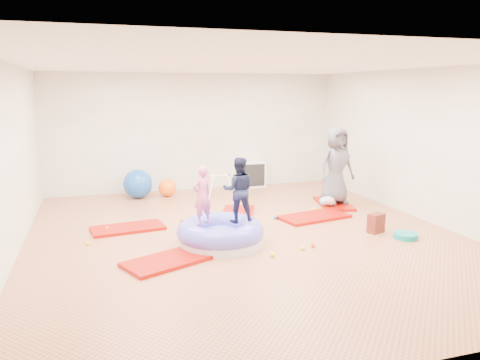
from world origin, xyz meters
name	(u,v)px	position (x,y,z in m)	size (l,w,h in m)	color
room	(246,153)	(0.00, 0.00, 1.40)	(7.01, 8.01, 2.81)	tan
gym_mat_front_left	(171,260)	(-1.38, -0.82, 0.03)	(1.32, 0.66, 0.05)	#B00005
gym_mat_mid_left	(128,228)	(-1.85, 0.96, 0.03)	(1.23, 0.62, 0.05)	#B00005
gym_mat_center_back	(238,213)	(0.28, 1.35, 0.02)	(1.19, 0.59, 0.05)	#B00005
gym_mat_right	(314,217)	(1.59, 0.67, 0.03)	(1.32, 0.66, 0.06)	#B00005
gym_mat_rear_right	(334,204)	(2.46, 1.50, 0.03)	(1.22, 0.61, 0.05)	#B00005
inflatable_cushion	(220,234)	(-0.51, -0.31, 0.17)	(1.37, 1.37, 0.43)	silver
child_pink	(202,192)	(-0.79, -0.27, 0.86)	(0.34, 0.22, 0.93)	#D36191
child_navy	(239,187)	(-0.21, -0.31, 0.91)	(0.50, 0.39, 1.04)	#141934
adult_caregiver	(336,166)	(2.47, 1.46, 0.85)	(0.78, 0.51, 1.60)	#514F5B
infant	(328,201)	(2.20, 1.28, 0.15)	(0.34, 0.34, 0.20)	#95BAE4
ball_pit_balls	(227,231)	(-0.25, 0.23, 0.03)	(4.41, 2.47, 0.07)	#EC4612
exercise_ball_blue	(138,184)	(-1.45, 3.40, 0.33)	(0.65, 0.65, 0.65)	#184EB1
exercise_ball_orange	(167,188)	(-0.79, 3.36, 0.20)	(0.41, 0.41, 0.41)	orange
infant_play_gym	(219,182)	(0.33, 2.99, 0.34)	(0.66, 0.63, 0.51)	white
cube_shelf	(252,174)	(1.41, 3.79, 0.32)	(0.64, 0.32, 0.64)	white
balance_disc	(406,236)	(2.48, -0.90, 0.04)	(0.40, 0.40, 0.09)	#078C88
backpack	(376,223)	(2.20, -0.47, 0.17)	(0.29, 0.18, 0.33)	#A52F1A
yellow_toy	(149,274)	(-1.73, -1.23, 0.01)	(0.18, 0.18, 0.03)	#F6F10A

